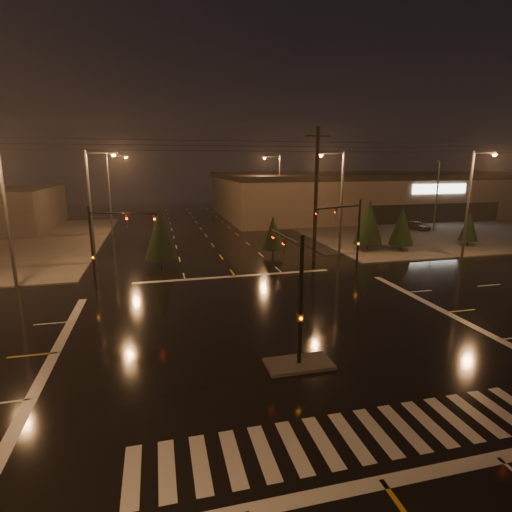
# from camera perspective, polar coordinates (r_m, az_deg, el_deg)

# --- Properties ---
(ground) EXTENTS (140.00, 140.00, 0.00)m
(ground) POSITION_cam_1_polar(r_m,az_deg,el_deg) (22.21, 2.56, -10.55)
(ground) COLOR black
(ground) RESTS_ON ground
(sidewalk_ne) EXTENTS (36.00, 36.00, 0.12)m
(sidewalk_ne) POSITION_cam_1_polar(r_m,az_deg,el_deg) (61.75, 21.73, 3.95)
(sidewalk_ne) COLOR #44413C
(sidewalk_ne) RESTS_ON ground
(median_island) EXTENTS (3.00, 1.60, 0.15)m
(median_island) POSITION_cam_1_polar(r_m,az_deg,el_deg) (18.77, 6.15, -15.06)
(median_island) COLOR #44413C
(median_island) RESTS_ON ground
(crosswalk) EXTENTS (15.00, 2.60, 0.01)m
(crosswalk) POSITION_cam_1_polar(r_m,az_deg,el_deg) (14.96, 13.33, -23.85)
(crosswalk) COLOR beige
(crosswalk) RESTS_ON ground
(stop_bar_near) EXTENTS (16.00, 0.50, 0.01)m
(stop_bar_near) POSITION_cam_1_polar(r_m,az_deg,el_deg) (13.63, 17.67, -28.42)
(stop_bar_near) COLOR beige
(stop_bar_near) RESTS_ON ground
(stop_bar_far) EXTENTS (16.00, 0.50, 0.01)m
(stop_bar_far) POSITION_cam_1_polar(r_m,az_deg,el_deg) (32.29, -3.01, -2.91)
(stop_bar_far) COLOR beige
(stop_bar_far) RESTS_ON ground
(parking_lot) EXTENTS (50.00, 24.00, 0.08)m
(parking_lot) POSITION_cam_1_polar(r_m,az_deg,el_deg) (63.27, 26.47, 3.69)
(parking_lot) COLOR black
(parking_lot) RESTS_ON ground
(retail_building) EXTENTS (60.20, 28.30, 7.20)m
(retail_building) POSITION_cam_1_polar(r_m,az_deg,el_deg) (77.34, 18.13, 8.73)
(retail_building) COLOR brown
(retail_building) RESTS_ON ground
(signal_mast_median) EXTENTS (0.25, 4.59, 6.00)m
(signal_mast_median) POSITION_cam_1_polar(r_m,az_deg,el_deg) (18.18, 5.43, -3.44)
(signal_mast_median) COLOR black
(signal_mast_median) RESTS_ON ground
(signal_mast_ne) EXTENTS (4.84, 1.86, 6.00)m
(signal_mast_ne) POSITION_cam_1_polar(r_m,az_deg,el_deg) (33.76, 13.27, 4.05)
(signal_mast_ne) COLOR black
(signal_mast_ne) RESTS_ON ground
(signal_mast_nw) EXTENTS (4.84, 1.86, 6.00)m
(signal_mast_nw) POSITION_cam_1_polar(r_m,az_deg,el_deg) (30.27, -20.72, 2.53)
(signal_mast_nw) COLOR black
(signal_mast_nw) RESTS_ON ground
(streetlight_1) EXTENTS (2.77, 0.32, 10.00)m
(streetlight_1) POSITION_cam_1_polar(r_m,az_deg,el_deg) (37.98, -22.22, 7.47)
(streetlight_1) COLOR #38383A
(streetlight_1) RESTS_ON ground
(streetlight_2) EXTENTS (2.77, 0.32, 10.00)m
(streetlight_2) POSITION_cam_1_polar(r_m,az_deg,el_deg) (53.83, -19.93, 9.05)
(streetlight_2) COLOR #38383A
(streetlight_2) RESTS_ON ground
(streetlight_3) EXTENTS (2.77, 0.32, 10.00)m
(streetlight_3) POSITION_cam_1_polar(r_m,az_deg,el_deg) (39.49, 11.73, 8.34)
(streetlight_3) COLOR #38383A
(streetlight_3) RESTS_ON ground
(streetlight_4) EXTENTS (2.77, 0.32, 10.00)m
(streetlight_4) POSITION_cam_1_polar(r_m,az_deg,el_deg) (58.13, 3.10, 10.04)
(streetlight_4) COLOR #38383A
(streetlight_4) RESTS_ON ground
(streetlight_5) EXTENTS (0.32, 2.77, 10.00)m
(streetlight_5) POSITION_cam_1_polar(r_m,az_deg,el_deg) (32.44, -32.31, 5.60)
(streetlight_5) COLOR #38383A
(streetlight_5) RESTS_ON ground
(streetlight_6) EXTENTS (0.32, 2.77, 10.00)m
(streetlight_6) POSITION_cam_1_polar(r_m,az_deg,el_deg) (41.55, 28.40, 7.27)
(streetlight_6) COLOR #38383A
(streetlight_6) RESTS_ON ground
(utility_pole_1) EXTENTS (2.20, 0.32, 12.00)m
(utility_pole_1) POSITION_cam_1_polar(r_m,az_deg,el_deg) (36.35, 8.55, 8.59)
(utility_pole_1) COLOR black
(utility_pole_1) RESTS_ON ground
(conifer_0) EXTENTS (3.00, 3.00, 5.38)m
(conifer_0) POSITION_cam_1_polar(r_m,az_deg,el_deg) (42.87, 15.83, 4.76)
(conifer_0) COLOR black
(conifer_0) RESTS_ON ground
(conifer_1) EXTENTS (2.48, 2.48, 4.57)m
(conifer_1) POSITION_cam_1_polar(r_m,az_deg,el_deg) (43.64, 20.11, 4.05)
(conifer_1) COLOR black
(conifer_1) RESTS_ON ground
(conifer_2) EXTENTS (1.98, 1.98, 3.80)m
(conifer_2) POSITION_cam_1_polar(r_m,az_deg,el_deg) (48.94, 28.16, 3.74)
(conifer_2) COLOR black
(conifer_2) RESTS_ON ground
(conifer_3) EXTENTS (2.79, 2.79, 5.06)m
(conifer_3) POSITION_cam_1_polar(r_m,az_deg,el_deg) (36.03, -13.56, 3.12)
(conifer_3) COLOR black
(conifer_3) RESTS_ON ground
(conifer_4) EXTENTS (2.11, 2.11, 4.00)m
(conifer_4) POSITION_cam_1_polar(r_m,az_deg,el_deg) (38.74, 2.44, 3.36)
(conifer_4) COLOR black
(conifer_4) RESTS_ON ground
(car_parked) EXTENTS (2.69, 4.24, 1.35)m
(car_parked) POSITION_cam_1_polar(r_m,az_deg,el_deg) (58.38, 21.88, 4.07)
(car_parked) COLOR black
(car_parked) RESTS_ON ground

